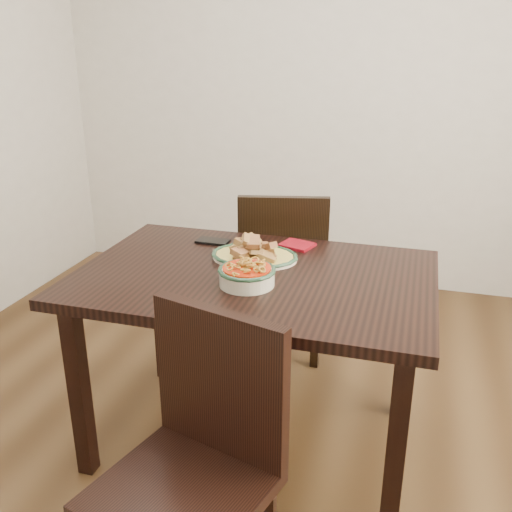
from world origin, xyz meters
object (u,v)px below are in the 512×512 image
(chair_far, at_px, (283,268))
(noodle_bowl, at_px, (247,273))
(smartphone, at_px, (213,241))
(fish_plate, at_px, (254,248))
(chair_near, at_px, (199,454))
(dining_table, at_px, (254,295))

(chair_far, relative_size, noodle_bowl, 4.35)
(noodle_bowl, height_order, smartphone, noodle_bowl)
(fish_plate, distance_m, noodle_bowl, 0.25)
(fish_plate, bearing_deg, chair_near, -83.93)
(dining_table, xyz_separation_m, chair_far, (-0.06, 0.68, -0.16))
(dining_table, relative_size, noodle_bowl, 6.38)
(dining_table, distance_m, chair_far, 0.71)
(dining_table, relative_size, smartphone, 9.46)
(noodle_bowl, bearing_deg, chair_far, 94.47)
(chair_near, distance_m, noodle_bowl, 0.66)
(dining_table, relative_size, fish_plate, 3.87)
(dining_table, distance_m, noodle_bowl, 0.17)
(noodle_bowl, bearing_deg, smartphone, 125.01)
(dining_table, relative_size, chair_near, 1.46)
(fish_plate, bearing_deg, dining_table, -73.43)
(fish_plate, xyz_separation_m, smartphone, (-0.23, 0.14, -0.04))
(chair_far, relative_size, smartphone, 6.46)
(smartphone, bearing_deg, fish_plate, -29.92)
(dining_table, distance_m, chair_near, 0.72)
(noodle_bowl, xyz_separation_m, smartphone, (-0.27, 0.39, -0.04))
(chair_far, distance_m, noodle_bowl, 0.85)
(smartphone, bearing_deg, dining_table, -44.49)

